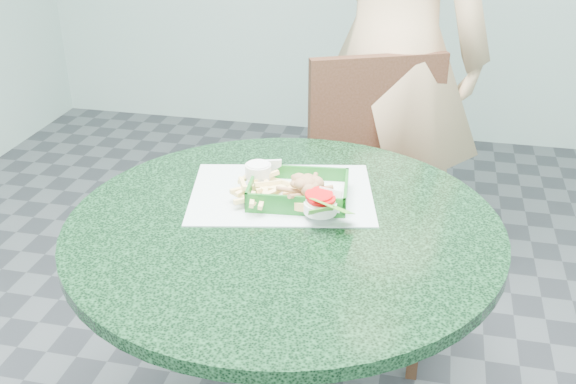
% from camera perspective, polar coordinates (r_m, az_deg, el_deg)
% --- Properties ---
extents(cafe_table, '(0.98, 0.98, 0.75)m').
position_cam_1_polar(cafe_table, '(1.61, -0.36, -8.36)').
color(cafe_table, black).
rests_on(cafe_table, floor).
extents(dining_chair, '(0.46, 0.46, 0.93)m').
position_cam_1_polar(dining_chair, '(2.23, 6.90, 0.75)').
color(dining_chair, black).
rests_on(dining_chair, floor).
extents(placemat, '(0.49, 0.41, 0.00)m').
position_cam_1_polar(placemat, '(1.63, -0.53, -0.74)').
color(placemat, '#AEC2C1').
rests_on(placemat, cafe_table).
extents(food_basket, '(0.23, 0.17, 0.05)m').
position_cam_1_polar(food_basket, '(1.60, 0.90, -0.78)').
color(food_basket, '#15601B').
rests_on(food_basket, placemat).
extents(crab_sandwich, '(0.11, 0.11, 0.07)m').
position_cam_1_polar(crab_sandwich, '(1.55, 1.42, -0.35)').
color(crab_sandwich, '#ECB35F').
rests_on(crab_sandwich, food_basket).
extents(fries_pile, '(0.15, 0.16, 0.05)m').
position_cam_1_polar(fries_pile, '(1.60, -2.52, 0.11)').
color(fries_pile, '#FBD97D').
rests_on(fries_pile, food_basket).
extents(sauce_ramekin, '(0.06, 0.06, 0.04)m').
position_cam_1_polar(sauce_ramekin, '(1.64, -2.30, 1.37)').
color(sauce_ramekin, silver).
rests_on(sauce_ramekin, food_basket).
extents(garnish_cup, '(0.11, 0.11, 0.04)m').
position_cam_1_polar(garnish_cup, '(1.50, 2.61, -1.81)').
color(garnish_cup, white).
rests_on(garnish_cup, food_basket).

